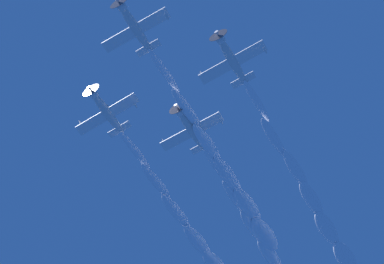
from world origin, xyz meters
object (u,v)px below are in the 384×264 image
at_px(airplane_right_wingman, 106,111).
at_px(airplane_slot_tail, 190,128).
at_px(airplane_left_wingman, 231,59).
at_px(airplane_lead, 134,26).

distance_m(airplane_right_wingman, airplane_slot_tail, 12.24).
bearing_deg(airplane_left_wingman, airplane_right_wingman, 23.45).
xyz_separation_m(airplane_left_wingman, airplane_slot_tail, (12.29, -3.33, -0.01)).
bearing_deg(airplane_lead, airplane_slot_tail, -65.45).
xyz_separation_m(airplane_left_wingman, airplane_right_wingman, (17.67, 7.66, -0.03)).
distance_m(airplane_lead, airplane_right_wingman, 13.51).
height_order(airplane_lead, airplane_slot_tail, airplane_lead).
relative_size(airplane_left_wingman, airplane_right_wingman, 1.01).
bearing_deg(airplane_slot_tail, airplane_lead, 114.55).
height_order(airplane_lead, airplane_left_wingman, airplane_lead).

